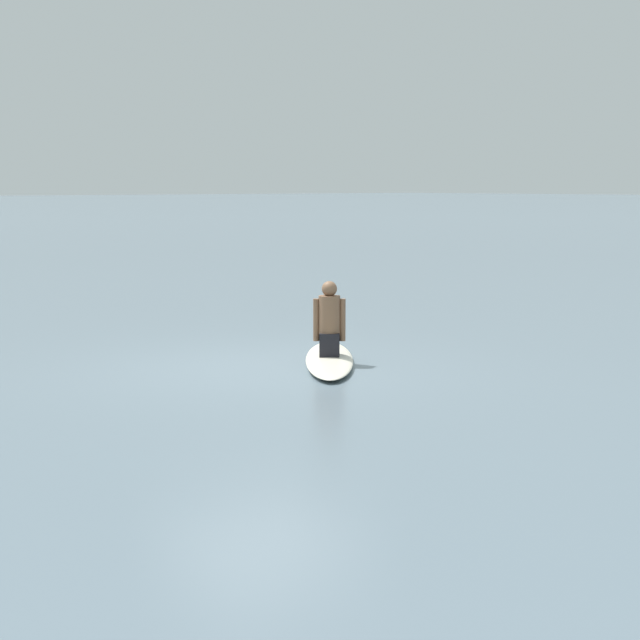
# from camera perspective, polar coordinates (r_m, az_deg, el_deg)

# --- Properties ---
(ground_plane) EXTENTS (400.00, 400.00, 0.00)m
(ground_plane) POSITION_cam_1_polar(r_m,az_deg,el_deg) (12.68, -3.37, -2.75)
(ground_plane) COLOR slate
(surfboard) EXTENTS (2.27, 2.55, 0.11)m
(surfboard) POSITION_cam_1_polar(r_m,az_deg,el_deg) (12.94, 0.54, -2.27)
(surfboard) COLOR silver
(surfboard) RESTS_ON ground
(person_paddler) EXTENTS (0.40, 0.41, 0.97)m
(person_paddler) POSITION_cam_1_polar(r_m,az_deg,el_deg) (12.87, 0.54, -0.11)
(person_paddler) COLOR black
(person_paddler) RESTS_ON surfboard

